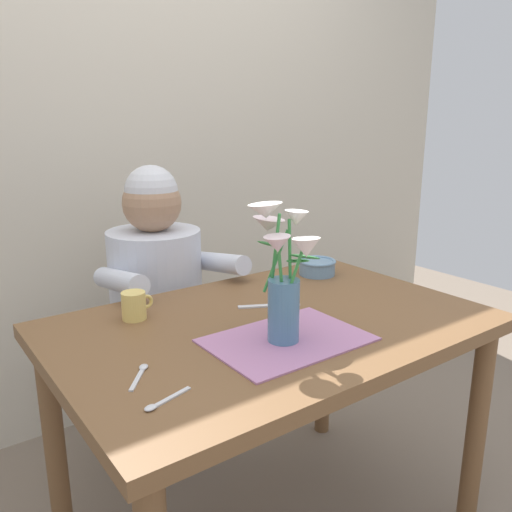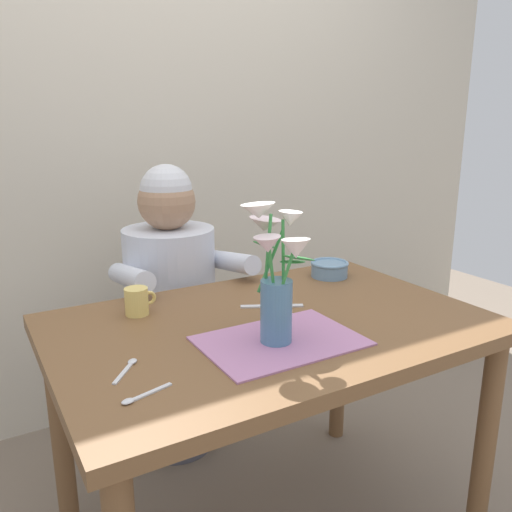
% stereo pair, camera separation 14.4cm
% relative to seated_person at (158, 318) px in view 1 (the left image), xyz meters
% --- Properties ---
extents(wood_panel_backdrop, '(4.00, 0.10, 2.50)m').
position_rel_seated_person_xyz_m(wood_panel_backdrop, '(0.06, 0.43, 0.69)').
color(wood_panel_backdrop, beige).
rests_on(wood_panel_backdrop, ground_plane).
extents(dining_table, '(1.20, 0.80, 0.74)m').
position_rel_seated_person_xyz_m(dining_table, '(0.06, -0.62, 0.08)').
color(dining_table, brown).
rests_on(dining_table, ground_plane).
extents(seated_person, '(0.45, 0.47, 1.14)m').
position_rel_seated_person_xyz_m(seated_person, '(0.00, 0.00, 0.00)').
color(seated_person, '#4C4C56').
rests_on(seated_person, ground_plane).
extents(striped_placemat, '(0.40, 0.28, 0.00)m').
position_rel_seated_person_xyz_m(striped_placemat, '(0.01, -0.75, 0.18)').
color(striped_placemat, '#B275A3').
rests_on(striped_placemat, dining_table).
extents(flower_vase, '(0.20, 0.26, 0.36)m').
position_rel_seated_person_xyz_m(flower_vase, '(-0.00, -0.74, 0.37)').
color(flower_vase, teal).
rests_on(flower_vase, dining_table).
extents(ceramic_bowl, '(0.14, 0.14, 0.06)m').
position_rel_seated_person_xyz_m(ceramic_bowl, '(0.47, -0.36, 0.21)').
color(ceramic_bowl, '#6689A8').
rests_on(ceramic_bowl, dining_table).
extents(dinner_knife, '(0.18, 0.10, 0.00)m').
position_rel_seated_person_xyz_m(dinner_knife, '(0.12, -0.52, 0.18)').
color(dinner_knife, silver).
rests_on(dinner_knife, dining_table).
extents(tea_cup, '(0.09, 0.07, 0.08)m').
position_rel_seated_person_xyz_m(tea_cup, '(-0.25, -0.38, 0.22)').
color(tea_cup, '#E5C666').
rests_on(tea_cup, dining_table).
extents(spoon_0, '(0.12, 0.05, 0.01)m').
position_rel_seated_person_xyz_m(spoon_0, '(-0.39, -0.84, 0.18)').
color(spoon_0, silver).
rests_on(spoon_0, dining_table).
extents(spoon_1, '(0.09, 0.10, 0.01)m').
position_rel_seated_person_xyz_m(spoon_1, '(-0.37, -0.70, 0.18)').
color(spoon_1, silver).
rests_on(spoon_1, dining_table).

